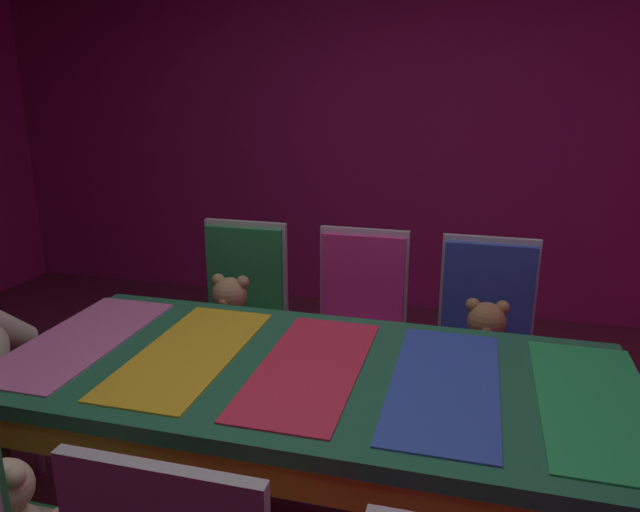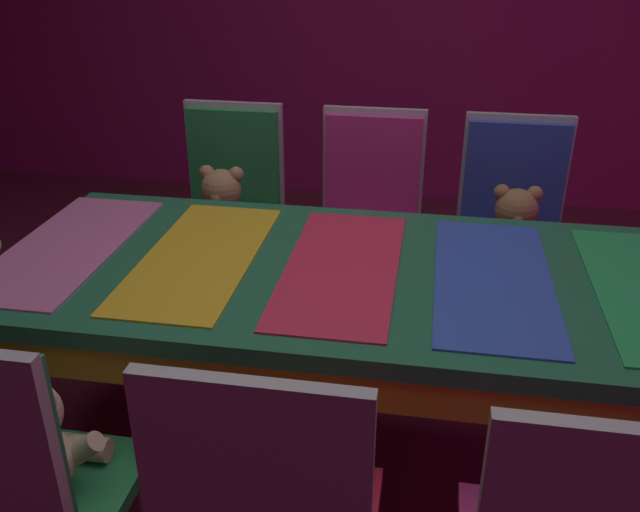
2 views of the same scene
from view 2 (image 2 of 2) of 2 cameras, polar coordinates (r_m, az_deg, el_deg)
The scene contains 10 objects.
ground_plane at distance 2.39m, azimuth 1.58°, elevation -17.00°, with size 7.90×7.90×0.00m, color #591E33.
banquet_table at distance 2.00m, azimuth 1.81°, elevation -3.23°, with size 0.90×2.02×0.75m.
teddy_left_0 at distance 1.51m, azimuth 20.11°, elevation -19.41°, with size 0.25×0.33×0.31m.
teddy_left_1 at distance 1.52m, azimuth -3.01°, elevation -17.62°, with size 0.24×0.31×0.30m.
teddy_left_2 at distance 1.71m, azimuth -22.54°, elevation -14.24°, with size 0.23×0.30×0.28m.
chair_right_0 at distance 2.77m, azimuth 15.67°, elevation 3.14°, with size 0.42×0.41×0.98m.
teddy_right_0 at distance 2.64m, azimuth 15.90°, elevation 1.85°, with size 0.26×0.33×0.31m.
chair_right_1 at distance 2.77m, azimuth 4.17°, elevation 4.05°, with size 0.42×0.41×0.98m.
chair_right_2 at distance 2.88m, azimuth -7.34°, elevation 4.77°, with size 0.42×0.41×0.98m.
teddy_right_2 at distance 2.75m, azimuth -8.20°, elevation 3.65°, with size 0.26×0.34×0.32m.
Camera 2 is at (-1.73, -0.23, 1.63)m, focal length 38.22 mm.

